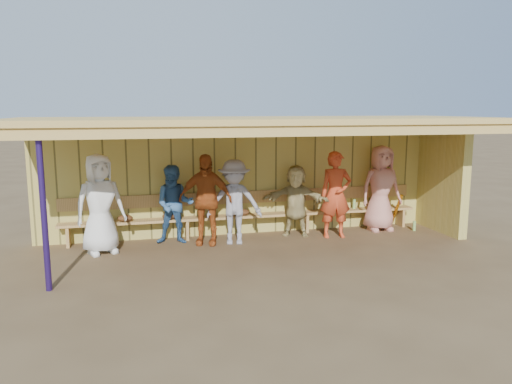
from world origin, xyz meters
TOP-DOWN VIEW (x-y plane):
  - ground at (0.00, 0.00)m, footprint 90.00×90.00m
  - player_b at (-2.94, 0.44)m, footprint 1.06×0.88m
  - player_c at (-1.55, 0.81)m, footprint 0.85×0.71m
  - player_d at (-0.96, 0.60)m, footprint 1.14×0.74m
  - player_e at (-0.40, 0.50)m, footprint 1.19×0.84m
  - player_f at (0.98, 0.81)m, footprint 1.46×0.95m
  - player_g at (1.74, 0.49)m, footprint 0.70×0.50m
  - player_h at (2.94, 0.81)m, footprint 0.93×0.61m
  - dugout_structure at (0.39, 0.69)m, footprint 8.80×3.20m
  - bench at (0.00, 1.12)m, footprint 7.60×0.34m
  - dugout_equipment at (-0.51, 0.99)m, footprint 6.35×0.62m

SIDE VIEW (x-z plane):
  - ground at x=0.00m, z-range 0.00..0.00m
  - dugout_equipment at x=-0.51m, z-range 0.09..0.89m
  - bench at x=0.00m, z-range 0.06..0.99m
  - player_f at x=0.98m, z-range 0.00..1.50m
  - player_c at x=-1.55m, z-range 0.00..1.57m
  - player_e at x=-0.40m, z-range 0.00..1.68m
  - player_g at x=1.74m, z-range 0.00..1.80m
  - player_d at x=-0.96m, z-range 0.00..1.80m
  - player_b at x=-2.94m, z-range 0.00..1.86m
  - player_h at x=2.94m, z-range 0.00..1.88m
  - dugout_structure at x=0.39m, z-range 0.44..2.94m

